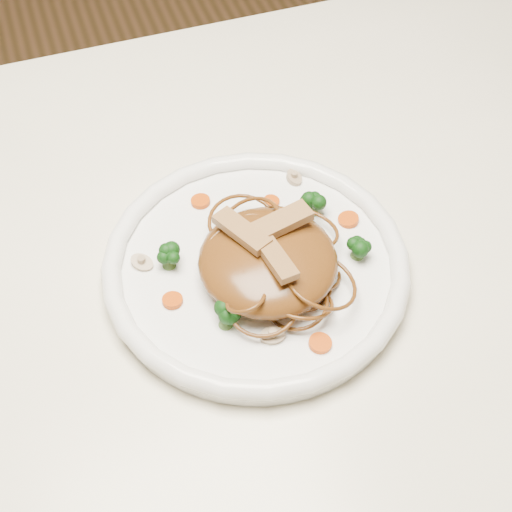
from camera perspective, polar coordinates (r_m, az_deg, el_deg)
name	(u,v)px	position (r m, az deg, el deg)	size (l,w,h in m)	color
table	(180,322)	(0.85, -5.80, -5.06)	(1.20, 0.80, 0.75)	white
plate	(256,270)	(0.76, 0.00, -1.04)	(0.31, 0.31, 0.02)	white
noodle_mound	(268,261)	(0.72, 0.91, -0.36)	(0.14, 0.14, 0.04)	#643213
chicken_a	(278,224)	(0.72, 1.68, 2.49)	(0.07, 0.02, 0.01)	#9C774A
chicken_b	(242,231)	(0.71, -1.09, 1.93)	(0.06, 0.02, 0.01)	#9C774A
chicken_c	(275,258)	(0.69, 1.48, -0.12)	(0.06, 0.02, 0.01)	#9C774A
broccoli_0	(312,203)	(0.79, 4.31, 4.03)	(0.02, 0.02, 0.03)	#0D340B
broccoli_1	(168,255)	(0.74, -6.73, 0.05)	(0.03, 0.03, 0.03)	#0D340B
broccoli_2	(225,315)	(0.70, -2.37, -4.53)	(0.03, 0.03, 0.03)	#0D340B
broccoli_3	(359,246)	(0.75, 7.82, 0.73)	(0.03, 0.03, 0.03)	#0D340B
carrot_0	(271,201)	(0.80, 1.18, 4.18)	(0.02, 0.02, 0.01)	#D14A07
carrot_1	(172,300)	(0.73, -6.39, -3.38)	(0.02, 0.02, 0.01)	#D14A07
carrot_2	(348,220)	(0.79, 7.05, 2.78)	(0.02, 0.02, 0.01)	#D14A07
carrot_3	(200,201)	(0.81, -4.25, 4.18)	(0.02, 0.02, 0.01)	#D14A07
carrot_4	(320,343)	(0.70, 4.91, -6.63)	(0.02, 0.02, 0.01)	#D14A07
mushroom_0	(273,336)	(0.70, 1.28, -6.10)	(0.02, 0.02, 0.01)	tan
mushroom_1	(310,203)	(0.80, 4.12, 4.02)	(0.03, 0.03, 0.01)	tan
mushroom_2	(142,263)	(0.76, -8.68, -0.52)	(0.02, 0.02, 0.01)	tan
mushroom_3	(294,178)	(0.83, 2.92, 5.97)	(0.02, 0.02, 0.01)	tan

